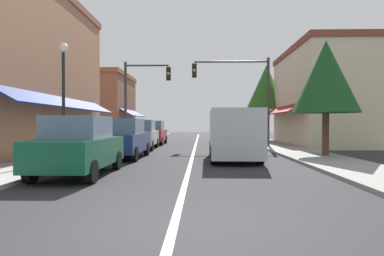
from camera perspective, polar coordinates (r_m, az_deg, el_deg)
ground_plane at (r=22.79m, az=0.54°, el=-3.17°), size 80.00×80.00×0.00m
sidewalk_left at (r=23.54m, az=-12.99°, el=-2.91°), size 2.60×56.00×0.12m
sidewalk_right at (r=23.34m, az=14.18°, el=-2.95°), size 2.60×56.00×0.12m
lane_center_stripe at (r=22.79m, az=0.54°, el=-3.16°), size 0.14×52.00×0.01m
storefront_left_block at (r=19.61m, az=-28.91°, el=8.79°), size 6.55×14.20×8.65m
storefront_right_block at (r=26.22m, az=20.51°, el=4.95°), size 5.49×10.20×6.99m
storefront_far_left at (r=34.24m, az=-15.28°, el=3.48°), size 6.72×8.20×6.41m
parked_car_nearest_left at (r=10.54m, az=-18.56°, el=-2.93°), size 1.81×4.11×1.77m
parked_car_second_left at (r=15.33m, az=-11.52°, el=-1.78°), size 1.83×4.13×1.77m
parked_car_third_left at (r=20.52m, az=-8.64°, el=-1.15°), size 1.86×4.14×1.77m
parked_car_far_left at (r=25.25m, az=-6.65°, el=-0.80°), size 1.80×4.11×1.77m
van_in_lane at (r=14.45m, az=7.02°, el=-0.86°), size 2.05×5.20×2.12m
traffic_signal_mast_arm at (r=22.43m, az=8.47°, el=7.01°), size 5.08×0.50×5.87m
traffic_signal_left_corner at (r=23.45m, az=-8.76°, el=6.29°), size 3.23×0.50×5.80m
street_lamp_left_near at (r=13.90m, az=-20.95°, el=7.28°), size 0.36×0.36×4.65m
tree_right_near at (r=16.44m, az=21.72°, el=8.04°), size 2.96×2.96×5.30m
tree_right_far at (r=31.43m, az=12.48°, el=6.76°), size 3.59×3.59×6.85m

